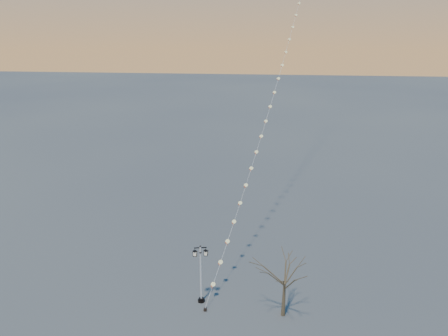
# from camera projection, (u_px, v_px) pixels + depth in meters

# --- Properties ---
(ground) EXTENTS (300.00, 300.00, 0.00)m
(ground) POSITION_uv_depth(u_px,v_px,m) (203.00, 324.00, 28.03)
(ground) COLOR #454745
(ground) RESTS_ON ground
(street_lamp) EXTENTS (1.12, 0.55, 4.48)m
(street_lamp) POSITION_uv_depth(u_px,v_px,m) (201.00, 271.00, 29.55)
(street_lamp) COLOR black
(street_lamp) RESTS_ON ground
(bare_tree) EXTENTS (2.77, 2.77, 4.59)m
(bare_tree) POSITION_uv_depth(u_px,v_px,m) (285.00, 274.00, 27.90)
(bare_tree) COLOR #4B3E2A
(bare_tree) RESTS_ON ground
(kite_train) EXTENTS (11.01, 44.45, 34.91)m
(kite_train) POSITION_uv_depth(u_px,v_px,m) (285.00, 38.00, 43.92)
(kite_train) COLOR black
(kite_train) RESTS_ON ground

